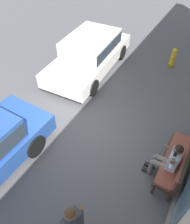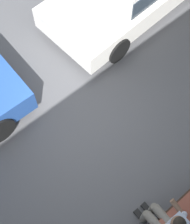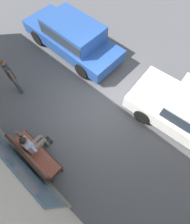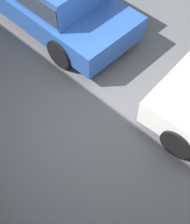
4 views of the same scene
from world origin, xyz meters
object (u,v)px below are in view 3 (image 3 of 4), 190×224
(bench, at_px, (33,156))
(parked_car_mid, at_px, (72,36))
(person_on_phone, at_px, (32,143))
(pedestrian_standing, at_px, (10,74))

(bench, bearing_deg, parked_car_mid, -58.19)
(person_on_phone, distance_m, pedestrian_standing, 2.67)
(parked_car_mid, relative_size, pedestrian_standing, 2.70)
(parked_car_mid, distance_m, pedestrian_standing, 3.07)
(bench, relative_size, pedestrian_standing, 1.05)
(bench, relative_size, person_on_phone, 1.33)
(person_on_phone, height_order, parked_car_mid, parked_car_mid)
(bench, height_order, person_on_phone, person_on_phone)
(pedestrian_standing, bearing_deg, bench, 154.25)
(person_on_phone, xyz_separation_m, parked_car_mid, (2.45, -4.13, 0.06))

